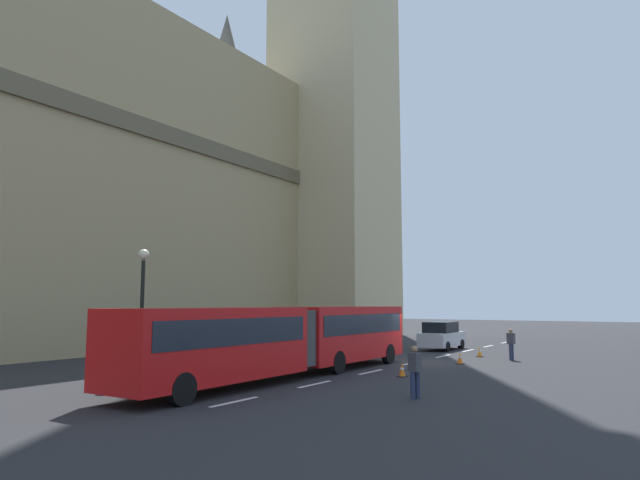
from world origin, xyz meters
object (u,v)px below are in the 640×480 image
traffic_cone_middle (460,358)px  traffic_cone_east (480,352)px  pedestrian_by_kerb (511,343)px  sedan_lead (442,336)px  traffic_cone_west (402,370)px  articulated_bus (289,335)px  pedestrian_near_cones (415,370)px  street_lamp (142,303)px

traffic_cone_middle → traffic_cone_east: same height
pedestrian_by_kerb → traffic_cone_middle: bearing=153.2°
sedan_lead → traffic_cone_east: 5.19m
traffic_cone_west → articulated_bus: bearing=126.1°
traffic_cone_middle → traffic_cone_east: size_ratio=1.00×
traffic_cone_east → pedestrian_near_cones: pedestrian_near_cones is taller
sedan_lead → traffic_cone_east: (-3.66, -3.62, -0.63)m
articulated_bus → traffic_cone_west: 4.99m
articulated_bus → pedestrian_by_kerb: 13.85m
sedan_lead → pedestrian_by_kerb: bearing=-129.5°
sedan_lead → traffic_cone_east: sedan_lead is taller
pedestrian_near_cones → pedestrian_by_kerb: bearing=2.2°
traffic_cone_east → street_lamp: bearing=154.1°
traffic_cone_middle → traffic_cone_east: (4.42, 0.32, 0.00)m
traffic_cone_west → sedan_lead: bearing=13.9°
articulated_bus → traffic_cone_west: (2.81, -3.86, -1.46)m
articulated_bus → traffic_cone_west: bearing=-53.9°
traffic_cone_west → pedestrian_near_cones: size_ratio=0.34×
traffic_cone_east → sedan_lead: bearing=44.7°
articulated_bus → sedan_lead: 17.17m
street_lamp → pedestrian_by_kerb: bearing=-32.6°
articulated_bus → sedan_lead: articulated_bus is taller
articulated_bus → traffic_cone_east: size_ratio=29.97×
street_lamp → pedestrian_near_cones: bearing=-80.6°
traffic_cone_middle → pedestrian_by_kerb: size_ratio=0.34×
articulated_bus → pedestrian_near_cones: size_ratio=10.29×
sedan_lead → pedestrian_near_cones: size_ratio=2.60×
pedestrian_near_cones → traffic_cone_middle: bearing=11.5°
traffic_cone_east → articulated_bus: bearing=163.8°
street_lamp → pedestrian_near_cones: (1.82, -11.03, -2.14)m
articulated_bus → pedestrian_near_cones: articulated_bus is taller
sedan_lead → pedestrian_near_cones: sedan_lead is taller
articulated_bus → traffic_cone_middle: 10.11m
traffic_cone_east → pedestrian_by_kerb: 2.37m
articulated_bus → sedan_lead: size_ratio=3.95×
street_lamp → pedestrian_by_kerb: street_lamp is taller
traffic_cone_west → pedestrian_by_kerb: 9.91m
articulated_bus → street_lamp: street_lamp is taller
traffic_cone_west → pedestrian_near_cones: 5.61m
articulated_bus → traffic_cone_east: 14.12m
traffic_cone_east → pedestrian_near_cones: bearing=-170.5°
sedan_lead → traffic_cone_middle: 9.02m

